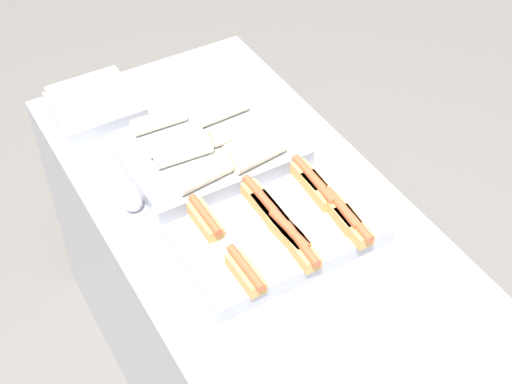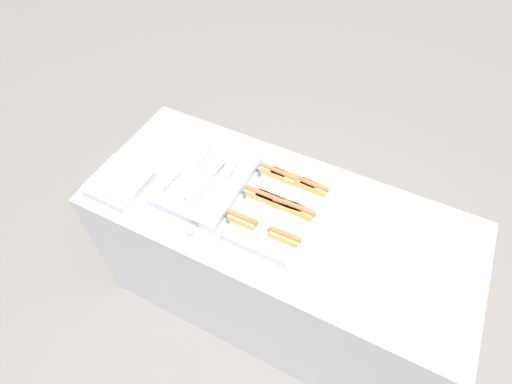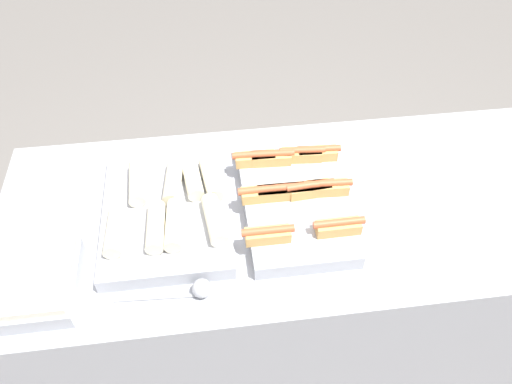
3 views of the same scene
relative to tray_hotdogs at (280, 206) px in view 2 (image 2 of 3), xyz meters
name	(u,v)px [view 2 (image 2 of 3)]	position (x,y,z in m)	size (l,w,h in m)	color
ground_plane	(272,296)	(0.00, -0.01, -0.95)	(12.00, 12.00, 0.00)	slate
counter	(275,261)	(0.00, -0.01, -0.49)	(1.82, 0.77, 0.91)	#A8AAB2
tray_hotdogs	(280,206)	(0.00, 0.00, 0.00)	(0.35, 0.51, 0.10)	#A8AAB2
tray_wraps	(207,178)	(-0.38, -0.01, 0.00)	(0.37, 0.49, 0.10)	#A8AAB2
tray_side_front	(119,182)	(-0.74, -0.22, 0.00)	(0.24, 0.25, 0.07)	#A8AAB2
serving_spoon_near	(188,228)	(-0.31, -0.28, -0.02)	(0.26, 0.05, 0.05)	#B2B5BA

